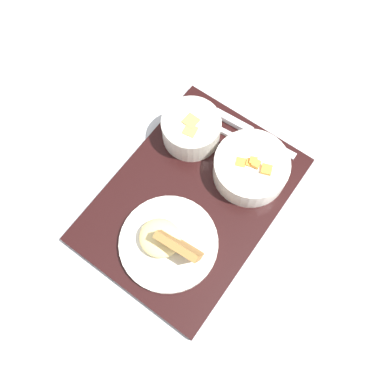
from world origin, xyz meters
TOP-DOWN VIEW (x-y plane):
  - ground_plane at (0.00, 0.00)m, footprint 4.00×4.00m
  - serving_tray at (0.00, 0.00)m, footprint 0.44×0.34m
  - bowl_salad at (-0.10, 0.07)m, footprint 0.14×0.14m
  - bowl_soup at (-0.11, -0.06)m, footprint 0.11×0.11m
  - plate_main at (0.10, 0.01)m, footprint 0.18×0.18m
  - knife at (-0.18, 0.01)m, footprint 0.02×0.18m
  - spoon at (-0.15, 0.03)m, footprint 0.03×0.16m

SIDE VIEW (x-z plane):
  - ground_plane at x=0.00m, z-range 0.00..0.00m
  - serving_tray at x=0.00m, z-range 0.00..0.02m
  - knife at x=-0.18m, z-range 0.02..0.03m
  - spoon at x=-0.15m, z-range 0.02..0.03m
  - plate_main at x=0.10m, z-range -0.01..0.07m
  - bowl_salad at x=-0.10m, z-range 0.02..0.07m
  - bowl_soup at x=-0.11m, z-range 0.02..0.08m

